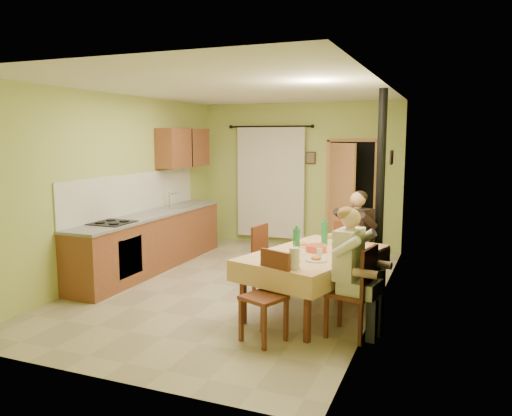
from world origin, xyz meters
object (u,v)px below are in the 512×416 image
at_px(chair_near, 265,314).
at_px(man_far, 356,230).
at_px(dining_table, 313,282).
at_px(man_right, 352,257).
at_px(chair_right, 351,310).
at_px(stove_flue, 379,218).
at_px(chair_far, 354,271).
at_px(chair_left, 270,275).

xyz_separation_m(chair_near, man_far, (0.57, 2.07, 0.59)).
height_order(dining_table, man_right, man_right).
height_order(chair_near, chair_right, chair_right).
distance_m(chair_near, chair_right, 0.95).
distance_m(chair_near, man_far, 2.23).
distance_m(man_far, man_right, 1.62).
height_order(man_right, stove_flue, stove_flue).
relative_size(dining_table, stove_flue, 0.77).
bearing_deg(stove_flue, dining_table, -115.92).
height_order(chair_far, stove_flue, stove_flue).
distance_m(chair_far, man_far, 0.59).
bearing_deg(chair_left, stove_flue, 130.61).
bearing_deg(chair_left, chair_far, 129.13).
bearing_deg(dining_table, stove_flue, 80.62).
height_order(dining_table, chair_near, chair_near).
height_order(chair_right, stove_flue, stove_flue).
height_order(chair_left, man_far, man_far).
bearing_deg(chair_far, dining_table, -75.49).
bearing_deg(chair_far, chair_near, -73.74).
distance_m(chair_near, man_right, 1.11).
relative_size(chair_far, chair_near, 1.05).
distance_m(chair_far, chair_near, 2.13).
distance_m(man_right, stove_flue, 1.81).
height_order(chair_right, man_far, man_far).
relative_size(chair_far, stove_flue, 0.36).
distance_m(chair_right, chair_left, 1.63).
xyz_separation_m(chair_right, man_right, (-0.01, 0.00, 0.59)).
xyz_separation_m(chair_near, man_right, (0.82, 0.46, 0.59)).
bearing_deg(chair_far, chair_left, -117.93).
relative_size(chair_near, stove_flue, 0.34).
xyz_separation_m(chair_far, chair_left, (-1.02, -0.60, -0.00)).
distance_m(chair_far, man_right, 1.72).
bearing_deg(chair_right, stove_flue, 9.64).
relative_size(dining_table, chair_right, 2.15).
height_order(chair_left, stove_flue, stove_flue).
xyz_separation_m(dining_table, man_right, (0.57, -0.57, 0.50)).
xyz_separation_m(man_right, stove_flue, (0.03, 1.81, 0.15)).
bearing_deg(stove_flue, chair_right, -90.61).
distance_m(dining_table, chair_left, 0.83).
relative_size(chair_near, man_right, 0.69).
xyz_separation_m(man_far, man_right, (0.25, -1.60, 0.00)).
xyz_separation_m(dining_table, chair_near, (-0.25, -1.04, -0.09)).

